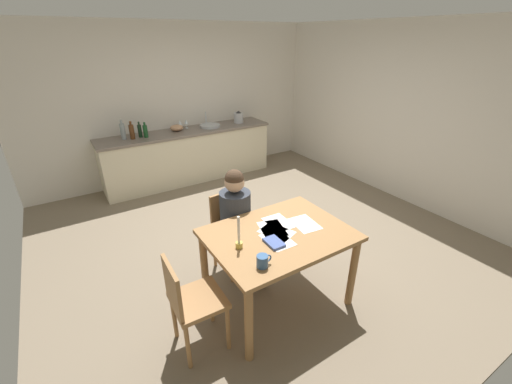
% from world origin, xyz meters
% --- Properties ---
extents(ground_plane, '(5.20, 5.20, 0.04)m').
position_xyz_m(ground_plane, '(0.00, 0.00, -0.02)').
color(ground_plane, '#7A6B56').
extents(wall_back, '(5.20, 0.12, 2.60)m').
position_xyz_m(wall_back, '(0.00, 2.60, 1.30)').
color(wall_back, silver).
rests_on(wall_back, ground).
extents(wall_right, '(0.12, 5.20, 2.60)m').
position_xyz_m(wall_right, '(2.60, 0.00, 1.30)').
color(wall_right, silver).
rests_on(wall_right, ground).
extents(kitchen_counter, '(2.97, 0.64, 0.90)m').
position_xyz_m(kitchen_counter, '(0.00, 2.24, 0.45)').
color(kitchen_counter, beige).
rests_on(kitchen_counter, ground).
extents(dining_table, '(1.26, 0.94, 0.78)m').
position_xyz_m(dining_table, '(-0.43, -1.06, 0.67)').
color(dining_table, '#9E7042').
rests_on(dining_table, ground).
extents(chair_at_table, '(0.44, 0.44, 0.87)m').
position_xyz_m(chair_at_table, '(-0.54, -0.35, 0.49)').
color(chair_at_table, '#9E7042').
rests_on(chair_at_table, ground).
extents(person_seated, '(0.36, 0.61, 1.19)m').
position_xyz_m(person_seated, '(-0.52, -0.50, 0.68)').
color(person_seated, '#333842').
rests_on(person_seated, ground).
extents(chair_side_empty, '(0.41, 0.41, 0.89)m').
position_xyz_m(chair_side_empty, '(-1.32, -1.12, 0.50)').
color(chair_side_empty, '#9E7042').
rests_on(chair_side_empty, ground).
extents(coffee_mug, '(0.13, 0.09, 0.10)m').
position_xyz_m(coffee_mug, '(-0.81, -1.37, 0.83)').
color(coffee_mug, '#33598C').
rests_on(coffee_mug, dining_table).
extents(candlestick, '(0.06, 0.06, 0.30)m').
position_xyz_m(candlestick, '(-0.84, -1.06, 0.87)').
color(candlestick, gold).
rests_on(candlestick, dining_table).
extents(book_magazine, '(0.13, 0.19, 0.02)m').
position_xyz_m(book_magazine, '(-0.57, -1.17, 0.80)').
color(book_magazine, '#485CA0').
rests_on(book_magazine, dining_table).
extents(paper_letter, '(0.24, 0.32, 0.00)m').
position_xyz_m(paper_letter, '(-0.14, -1.06, 0.78)').
color(paper_letter, white).
rests_on(paper_letter, dining_table).
extents(paper_bill, '(0.22, 0.30, 0.00)m').
position_xyz_m(paper_bill, '(-0.51, -1.14, 0.78)').
color(paper_bill, white).
rests_on(paper_bill, dining_table).
extents(paper_envelope, '(0.30, 0.35, 0.00)m').
position_xyz_m(paper_envelope, '(-0.44, -1.04, 0.78)').
color(paper_envelope, white).
rests_on(paper_envelope, dining_table).
extents(paper_receipt, '(0.28, 0.34, 0.00)m').
position_xyz_m(paper_receipt, '(-0.45, -0.97, 0.78)').
color(paper_receipt, white).
rests_on(paper_receipt, dining_table).
extents(paper_notice, '(0.22, 0.30, 0.00)m').
position_xyz_m(paper_notice, '(-0.33, -0.92, 0.78)').
color(paper_notice, white).
rests_on(paper_notice, dining_table).
extents(sink_unit, '(0.36, 0.36, 0.24)m').
position_xyz_m(sink_unit, '(0.44, 2.24, 0.92)').
color(sink_unit, '#B2B7BC').
rests_on(sink_unit, kitchen_counter).
extents(bottle_oil, '(0.07, 0.07, 0.31)m').
position_xyz_m(bottle_oil, '(-1.03, 2.27, 1.03)').
color(bottle_oil, '#8C999E').
rests_on(bottle_oil, kitchen_counter).
extents(bottle_vinegar, '(0.08, 0.08, 0.28)m').
position_xyz_m(bottle_vinegar, '(-0.91, 2.21, 1.02)').
color(bottle_vinegar, '#593319').
rests_on(bottle_vinegar, kitchen_counter).
extents(bottle_wine_red, '(0.06, 0.06, 0.25)m').
position_xyz_m(bottle_wine_red, '(-0.78, 2.24, 1.01)').
color(bottle_wine_red, black).
rests_on(bottle_wine_red, kitchen_counter).
extents(bottle_sauce, '(0.07, 0.07, 0.24)m').
position_xyz_m(bottle_sauce, '(-0.70, 2.19, 1.00)').
color(bottle_sauce, '#194C23').
rests_on(bottle_sauce, kitchen_counter).
extents(mixing_bowl, '(0.22, 0.22, 0.10)m').
position_xyz_m(mixing_bowl, '(-0.15, 2.31, 0.95)').
color(mixing_bowl, tan).
rests_on(mixing_bowl, kitchen_counter).
extents(stovetop_kettle, '(0.18, 0.18, 0.22)m').
position_xyz_m(stovetop_kettle, '(1.03, 2.24, 1.00)').
color(stovetop_kettle, '#B7BABF').
rests_on(stovetop_kettle, kitchen_counter).
extents(wine_glass_near_sink, '(0.07, 0.07, 0.15)m').
position_xyz_m(wine_glass_near_sink, '(0.06, 2.39, 1.01)').
color(wine_glass_near_sink, silver).
rests_on(wine_glass_near_sink, kitchen_counter).
extents(wine_glass_by_kettle, '(0.07, 0.07, 0.15)m').
position_xyz_m(wine_glass_by_kettle, '(-0.06, 2.39, 1.01)').
color(wine_glass_by_kettle, silver).
rests_on(wine_glass_by_kettle, kitchen_counter).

